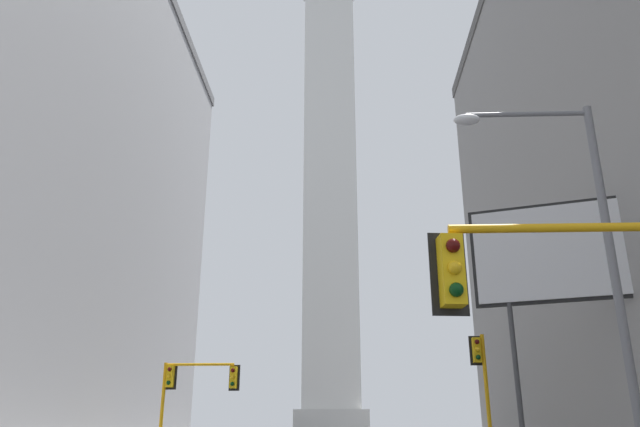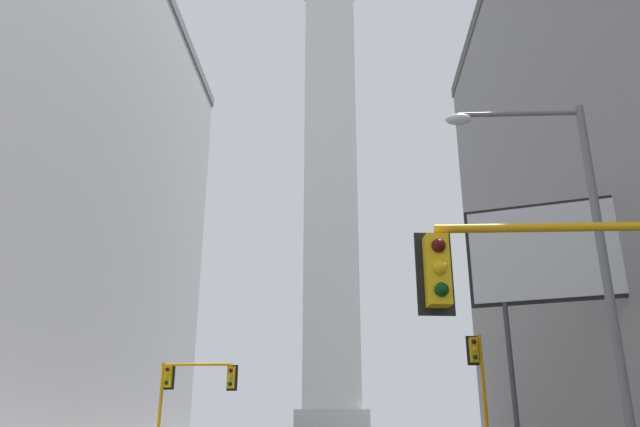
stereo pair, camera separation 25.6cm
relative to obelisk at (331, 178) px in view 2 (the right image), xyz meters
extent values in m
cube|color=silver|center=(0.00, 0.00, -0.03)|extent=(7.40, 7.40, 64.74)
cylinder|color=orange|center=(7.94, -54.51, -34.62)|extent=(0.18, 0.18, 6.31)
cube|color=#E5B20F|center=(7.65, -54.51, -32.17)|extent=(0.35, 0.35, 1.10)
cube|color=black|center=(7.65, -54.33, -32.17)|extent=(0.58, 0.05, 1.32)
sphere|color=#410907|center=(7.66, -54.70, -31.83)|extent=(0.22, 0.22, 0.22)
sphere|color=yellow|center=(7.66, -54.70, -32.17)|extent=(0.22, 0.22, 0.22)
sphere|color=#073410|center=(7.66, -54.70, -32.51)|extent=(0.22, 0.22, 0.22)
cylinder|color=orange|center=(5.59, -74.03, -32.93)|extent=(4.55, 0.14, 0.14)
cube|color=#E5B20F|center=(3.31, -74.03, -33.60)|extent=(0.37, 0.37, 1.10)
cube|color=black|center=(3.29, -73.85, -33.60)|extent=(0.58, 0.09, 1.32)
sphere|color=#410907|center=(3.33, -74.22, -33.26)|extent=(0.22, 0.22, 0.22)
sphere|color=yellow|center=(3.33, -74.22, -33.60)|extent=(0.22, 0.22, 0.22)
sphere|color=#073410|center=(3.33, -74.22, -33.94)|extent=(0.22, 0.22, 0.22)
cylinder|color=orange|center=(-7.77, -50.07, -34.96)|extent=(0.18, 0.18, 5.63)
cube|color=#E5B20F|center=(-7.48, -50.07, -32.85)|extent=(0.38, 0.38, 1.10)
cube|color=black|center=(-7.46, -49.89, -32.85)|extent=(0.58, 0.10, 1.32)
sphere|color=#410907|center=(-7.50, -50.26, -32.51)|extent=(0.22, 0.22, 0.22)
sphere|color=yellow|center=(-7.50, -50.26, -32.85)|extent=(0.22, 0.22, 0.22)
sphere|color=#073410|center=(-7.50, -50.26, -33.19)|extent=(0.22, 0.22, 0.22)
cylinder|color=orange|center=(-5.95, -50.07, -32.25)|extent=(3.63, 0.14, 0.14)
sphere|color=orange|center=(-7.77, -50.07, -32.25)|extent=(0.18, 0.18, 0.18)
cube|color=#E5B20F|center=(-4.14, -50.07, -32.92)|extent=(0.38, 0.38, 1.10)
cube|color=black|center=(-4.12, -49.89, -32.92)|extent=(0.58, 0.10, 1.32)
sphere|color=#410907|center=(-4.16, -50.26, -32.58)|extent=(0.22, 0.22, 0.22)
sphere|color=yellow|center=(-4.16, -50.26, -32.92)|extent=(0.22, 0.22, 0.22)
sphere|color=#073410|center=(-4.16, -50.26, -33.26)|extent=(0.22, 0.22, 0.22)
cylinder|color=slate|center=(7.64, -69.75, -33.10)|extent=(0.20, 0.20, 9.36)
cylinder|color=slate|center=(6.18, -69.75, -28.57)|extent=(2.92, 0.12, 0.12)
sphere|color=slate|center=(7.64, -69.75, -28.57)|extent=(0.20, 0.20, 0.20)
ellipsoid|color=silver|center=(4.72, -69.75, -28.69)|extent=(0.64, 0.36, 0.26)
cylinder|color=#3F3F42|center=(7.47, -61.49, -34.63)|extent=(0.18, 0.18, 6.30)
cube|color=silver|center=(9.73, -62.23, -29.79)|extent=(6.54, 2.32, 3.37)
cube|color=black|center=(9.73, -62.23, -29.79)|extent=(6.73, 2.28, 3.61)
camera|label=1|loc=(1.66, -83.33, -36.05)|focal=35.00mm
camera|label=2|loc=(1.91, -83.32, -36.05)|focal=35.00mm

